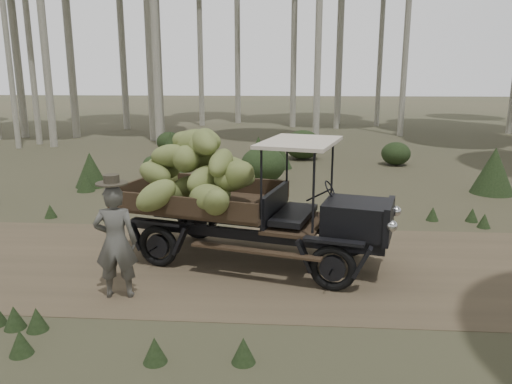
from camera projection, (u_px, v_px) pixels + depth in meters
ground at (238, 264)px, 8.28m from camera, size 120.00×120.00×0.00m
dirt_track at (238, 264)px, 8.28m from camera, size 70.00×4.00×0.01m
banana_truck at (222, 184)px, 8.21m from camera, size 4.75×2.95×2.28m
farmer at (116, 240)px, 6.91m from camera, size 0.64×0.49×1.77m
undergrowth at (119, 236)px, 7.99m from camera, size 23.55×23.43×1.37m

